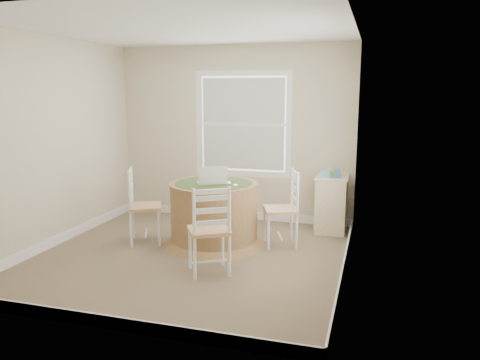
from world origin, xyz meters
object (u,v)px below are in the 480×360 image
(chair_near, at_px, (209,230))
(laptop, at_px, (212,181))
(chair_left, at_px, (145,206))
(corner_chest, at_px, (331,204))
(chair_right, at_px, (281,209))
(round_table, at_px, (214,211))

(chair_near, relative_size, laptop, 2.11)
(chair_left, bearing_deg, chair_near, -148.77)
(chair_left, height_order, laptop, laptop)
(chair_near, bearing_deg, chair_left, -63.68)
(laptop, bearing_deg, corner_chest, -169.76)
(chair_left, height_order, corner_chest, chair_left)
(laptop, bearing_deg, chair_right, 168.14)
(chair_near, relative_size, chair_right, 1.00)
(chair_near, relative_size, corner_chest, 1.22)
(round_table, distance_m, chair_near, 0.96)
(chair_left, bearing_deg, corner_chest, -87.92)
(round_table, relative_size, corner_chest, 1.67)
(chair_right, bearing_deg, laptop, -94.62)
(chair_left, xyz_separation_m, chair_near, (1.15, -0.75, 0.00))
(chair_left, xyz_separation_m, laptop, (0.87, 0.11, 0.36))
(chair_right, xyz_separation_m, corner_chest, (0.55, 0.84, -0.08))
(chair_near, height_order, laptop, laptop)
(round_table, height_order, chair_near, chair_near)
(round_table, distance_m, chair_left, 0.89)
(round_table, bearing_deg, chair_near, -90.04)
(chair_right, bearing_deg, chair_near, -47.21)
(chair_near, bearing_deg, chair_right, -147.37)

